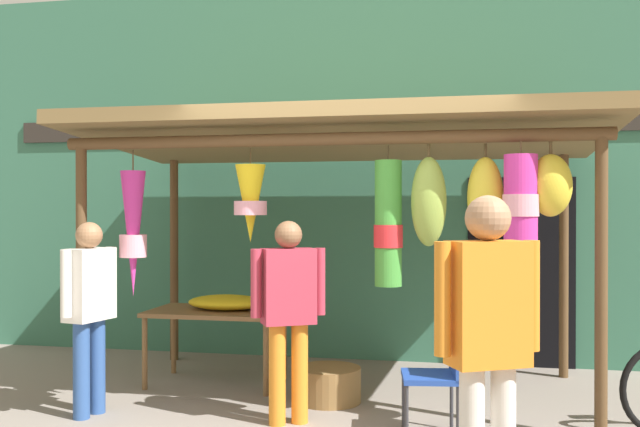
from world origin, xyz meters
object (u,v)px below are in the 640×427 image
at_px(folding_chair, 440,368).
at_px(wicker_basket_by_table, 329,385).
at_px(flower_heap_on_table, 228,302).
at_px(customer_foreground, 488,332).
at_px(vendor_in_orange, 288,305).
at_px(shopper_by_bananas, 89,302).
at_px(display_table, 217,317).

bearing_deg(folding_chair, wicker_basket_by_table, 141.80).
bearing_deg(flower_heap_on_table, customer_foreground, -49.17).
bearing_deg(customer_foreground, vendor_in_orange, 132.71).
xyz_separation_m(customer_foreground, shopper_by_bananas, (-3.07, 1.46, -0.12)).
bearing_deg(flower_heap_on_table, wicker_basket_by_table, -22.65).
distance_m(wicker_basket_by_table, customer_foreground, 2.73).
xyz_separation_m(wicker_basket_by_table, customer_foreground, (1.26, -2.25, 0.88)).
bearing_deg(folding_chair, shopper_by_bananas, -179.67).
bearing_deg(folding_chair, vendor_in_orange, 175.42).
bearing_deg(flower_heap_on_table, shopper_by_bananas, -121.41).
relative_size(wicker_basket_by_table, customer_foreground, 0.32).
bearing_deg(flower_heap_on_table, vendor_in_orange, -51.99).
distance_m(display_table, wicker_basket_by_table, 1.32).
relative_size(display_table, vendor_in_orange, 0.80).
xyz_separation_m(flower_heap_on_table, customer_foreground, (2.32, -2.69, 0.26)).
bearing_deg(vendor_in_orange, flower_heap_on_table, 128.01).
bearing_deg(shopper_by_bananas, flower_heap_on_table, 58.59).
xyz_separation_m(flower_heap_on_table, folding_chair, (2.04, -1.21, -0.27)).
xyz_separation_m(vendor_in_orange, shopper_by_bananas, (-1.62, -0.11, -0.01)).
bearing_deg(shopper_by_bananas, folding_chair, 0.33).
xyz_separation_m(wicker_basket_by_table, shopper_by_bananas, (-1.81, -0.78, 0.77)).
xyz_separation_m(folding_chair, wicker_basket_by_table, (-0.98, 0.77, -0.35)).
bearing_deg(vendor_in_orange, folding_chair, -4.58).
relative_size(flower_heap_on_table, shopper_by_bananas, 0.48).
relative_size(folding_chair, customer_foreground, 0.48).
bearing_deg(shopper_by_bananas, vendor_in_orange, 3.86).
xyz_separation_m(folding_chair, vendor_in_orange, (-1.16, 0.09, 0.42)).
bearing_deg(wicker_basket_by_table, display_table, 160.71).
height_order(display_table, customer_foreground, customer_foreground).
height_order(display_table, vendor_in_orange, vendor_in_orange).
distance_m(folding_chair, vendor_in_orange, 1.24).
height_order(wicker_basket_by_table, customer_foreground, customer_foreground).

